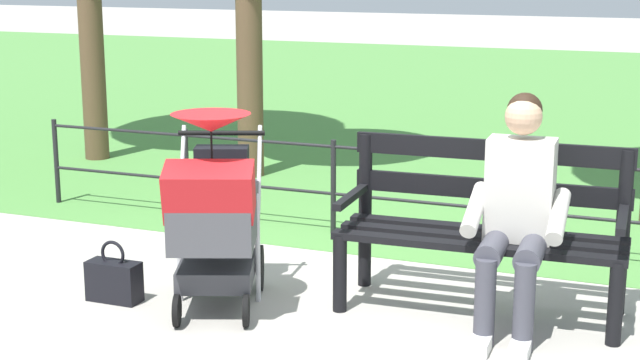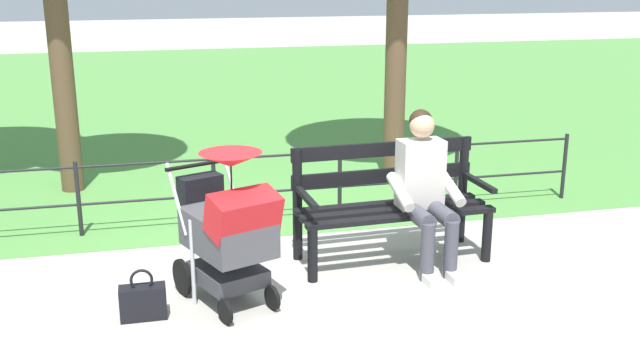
% 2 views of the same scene
% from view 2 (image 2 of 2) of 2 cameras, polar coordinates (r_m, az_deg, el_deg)
% --- Properties ---
extents(ground_plane, '(60.00, 60.00, 0.00)m').
position_cam_2_polar(ground_plane, '(6.05, -1.07, -6.93)').
color(ground_plane, '#ADA89E').
extents(grass_lawn, '(40.00, 16.00, 0.01)m').
position_cam_2_polar(grass_lawn, '(14.48, -8.63, 6.61)').
color(grass_lawn, '#518E42').
rests_on(grass_lawn, ground).
extents(park_bench, '(1.62, 0.67, 0.96)m').
position_cam_2_polar(park_bench, '(6.16, 5.40, -1.35)').
color(park_bench, black).
rests_on(park_bench, ground).
extents(person_on_bench, '(0.55, 0.74, 1.28)m').
position_cam_2_polar(person_on_bench, '(5.99, 8.13, -0.44)').
color(person_on_bench, '#42424C').
rests_on(person_on_bench, ground).
extents(stroller, '(0.78, 1.00, 1.15)m').
position_cam_2_polar(stroller, '(5.30, -7.11, -3.56)').
color(stroller, black).
rests_on(stroller, ground).
extents(handbag, '(0.32, 0.14, 0.37)m').
position_cam_2_polar(handbag, '(5.36, -13.51, -9.10)').
color(handbag, black).
rests_on(handbag, ground).
extents(park_fence, '(6.14, 0.04, 0.70)m').
position_cam_2_polar(park_fence, '(7.06, -3.25, 0.04)').
color(park_fence, black).
rests_on(park_fence, ground).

